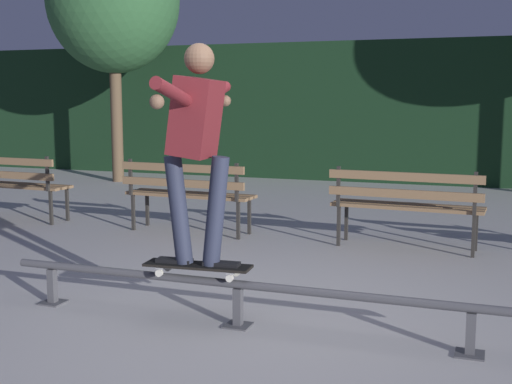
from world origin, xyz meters
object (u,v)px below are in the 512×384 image
object	(u,v)px
skateboard	(198,266)
tree_far_left	(113,0)
grind_rail	(238,291)
park_bench_right_center	(406,200)
skateboarder	(197,136)
park_bench_left_center	(187,189)
park_bench_leftmost	(11,180)

from	to	relation	value
skateboard	tree_far_left	world-z (taller)	tree_far_left
grind_rail	park_bench_right_center	world-z (taller)	park_bench_right_center
skateboarder	park_bench_left_center	xyz separation A→B (m)	(-1.46, 2.84, -0.81)
grind_rail	tree_far_left	distance (m)	9.23
park_bench_leftmost	park_bench_left_center	size ratio (longest dim) A/B	1.00
park_bench_left_center	tree_far_left	size ratio (longest dim) A/B	0.34
park_bench_right_center	tree_far_left	distance (m)	7.81
skateboard	park_bench_left_center	distance (m)	3.20
skateboard	park_bench_leftmost	distance (m)	4.93
skateboard	park_bench_right_center	size ratio (longest dim) A/B	0.49
park_bench_right_center	tree_far_left	bearing A→B (deg)	145.83
park_bench_right_center	park_bench_leftmost	bearing A→B (deg)	180.00
skateboard	park_bench_left_center	world-z (taller)	park_bench_left_center
park_bench_leftmost	park_bench_left_center	distance (m)	2.56
grind_rail	skateboard	world-z (taller)	skateboard
park_bench_leftmost	tree_far_left	world-z (taller)	tree_far_left
skateboarder	park_bench_right_center	bearing A→B (deg)	68.93
grind_rail	tree_far_left	xyz separation A→B (m)	(-5.22, 6.92, 3.16)
skateboard	park_bench_leftmost	bearing A→B (deg)	144.75
park_bench_leftmost	park_bench_left_center	world-z (taller)	same
park_bench_left_center	skateboard	bearing A→B (deg)	-62.78
skateboard	skateboarder	size ratio (longest dim) A/B	0.51
grind_rail	skateboard	distance (m)	0.34
skateboard	grind_rail	bearing A→B (deg)	0.00
park_bench_leftmost	park_bench_right_center	size ratio (longest dim) A/B	1.00
tree_far_left	skateboard	bearing A→B (deg)	-54.64
skateboarder	park_bench_left_center	bearing A→B (deg)	117.26
grind_rail	skateboarder	distance (m)	1.13
park_bench_leftmost	park_bench_left_center	bearing A→B (deg)	0.00
skateboard	park_bench_left_center	xyz separation A→B (m)	(-1.46, 2.84, 0.13)
skateboard	tree_far_left	distance (m)	9.01
skateboard	skateboarder	xyz separation A→B (m)	(0.00, 0.00, 0.94)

